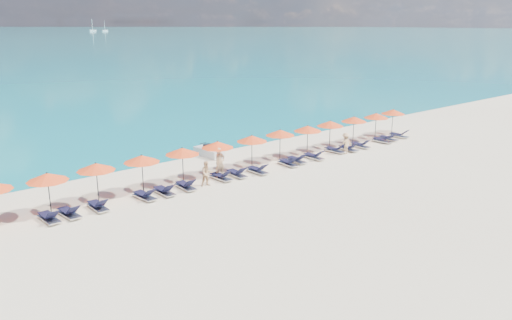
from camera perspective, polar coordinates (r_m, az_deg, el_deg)
ground at (r=29.63m, az=3.72°, el=-3.43°), size 1400.00×1400.00×0.00m
sailboat_near at (r=561.71m, az=-18.17°, el=13.91°), size 6.90×2.30×12.64m
sailboat_far at (r=565.98m, az=-16.88°, el=14.00°), size 6.04×2.01×11.07m
jetski at (r=36.93m, az=-5.41°, el=0.96°), size 1.12×2.58×0.90m
beachgoer_a at (r=31.63m, az=-4.14°, el=-0.34°), size 0.74×0.50×1.97m
beachgoer_b at (r=30.20m, az=-5.64°, el=-1.56°), size 0.82×0.56×1.55m
beachgoer_c at (r=38.08m, az=10.20°, el=1.90°), size 1.11×0.65×1.61m
umbrella_2 at (r=27.38m, az=-22.75°, el=-1.81°), size 2.10×2.10×2.28m
umbrella_3 at (r=28.38m, az=-17.83°, el=-0.76°), size 2.10×2.10×2.28m
umbrella_4 at (r=29.36m, az=-12.94°, el=0.14°), size 2.10×2.10×2.28m
umbrella_5 at (r=30.64m, az=-8.43°, el=1.01°), size 2.10×2.10×2.28m
umbrella_6 at (r=32.04m, az=-4.42°, el=1.77°), size 2.10×2.10×2.28m
umbrella_7 at (r=33.63m, az=-0.48°, el=2.47°), size 2.10×2.10×2.28m
umbrella_8 at (r=35.48m, az=2.78°, el=3.15°), size 2.10×2.10×2.28m
umbrella_9 at (r=37.04m, az=5.93°, el=3.61°), size 2.10×2.10×2.28m
umbrella_10 at (r=39.08m, az=8.49°, el=4.15°), size 2.10×2.10×2.28m
umbrella_11 at (r=41.19m, az=11.14°, el=4.60°), size 2.10×2.10×2.28m
umbrella_12 at (r=43.16m, az=13.59°, el=4.95°), size 2.10×2.10×2.28m
umbrella_13 at (r=45.46m, az=15.40°, el=5.35°), size 2.10×2.10×2.28m
lounger_3 at (r=26.99m, az=-22.58°, el=-6.04°), size 0.71×1.73×0.66m
lounger_4 at (r=27.25m, az=-20.58°, el=-5.63°), size 0.78×1.75×0.66m
lounger_5 at (r=27.73m, az=-17.62°, el=-4.99°), size 0.63×1.70×0.66m
lounger_6 at (r=28.66m, az=-12.60°, el=-3.95°), size 0.78×1.75×0.66m
lounger_7 at (r=29.20m, az=-10.43°, el=-3.47°), size 0.62×1.70×0.66m
lounger_8 at (r=29.91m, az=-8.03°, el=-2.89°), size 0.72×1.73×0.66m
lounger_9 at (r=31.40m, az=-4.01°, el=-1.89°), size 0.70×1.73×0.66m
lounger_10 at (r=32.01m, az=-2.23°, el=-1.51°), size 0.70×1.73×0.66m
lounger_11 at (r=32.69m, az=0.17°, el=-1.14°), size 0.62×1.70×0.66m
lounger_12 at (r=34.48m, az=3.71°, el=-0.29°), size 0.76×1.75×0.66m
lounger_13 at (r=35.25m, az=4.67°, el=0.05°), size 0.71×1.73×0.66m
lounger_14 at (r=36.30m, az=6.64°, el=0.45°), size 0.62×1.70×0.66m
lounger_15 at (r=38.36m, az=9.03°, el=1.18°), size 0.73×1.74×0.66m
lounger_16 at (r=39.04m, az=10.53°, el=1.36°), size 0.75×1.74×0.66m
lounger_17 at (r=40.25m, az=11.86°, el=1.71°), size 0.69×1.72×0.66m
lounger_18 at (r=42.32m, az=14.24°, el=2.24°), size 0.67×1.72×0.66m
lounger_19 at (r=43.22m, az=14.89°, el=2.46°), size 0.66×1.71×0.66m
lounger_20 at (r=44.58m, az=16.03°, el=2.77°), size 0.76×1.75×0.66m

